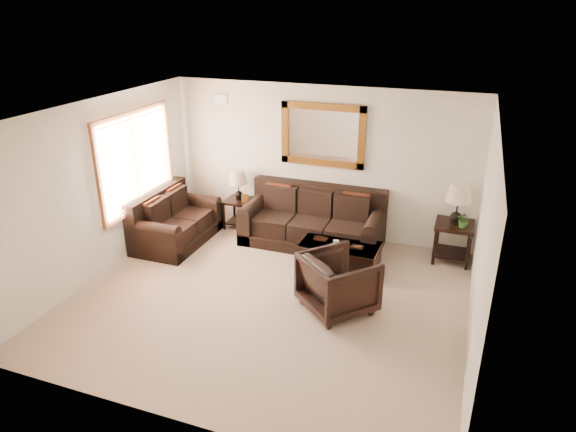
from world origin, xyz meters
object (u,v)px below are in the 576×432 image
at_px(sofa, 313,224).
at_px(armchair, 338,280).
at_px(end_table_left, 239,191).
at_px(loveseat, 174,224).
at_px(end_table_right, 457,212).
at_px(coffee_table, 340,253).

bearing_deg(sofa, armchair, -63.49).
relative_size(sofa, end_table_left, 2.18).
height_order(loveseat, end_table_right, end_table_right).
bearing_deg(coffee_table, loveseat, -177.34).
relative_size(sofa, coffee_table, 1.92).
height_order(sofa, end_table_left, end_table_left).
height_order(sofa, coffee_table, sofa).
xyz_separation_m(end_table_right, armchair, (-1.39, -2.07, -0.42)).
xyz_separation_m(loveseat, armchair, (3.31, -1.14, 0.11)).
distance_m(sofa, coffee_table, 1.02).
bearing_deg(coffee_table, end_table_right, 29.58).
distance_m(coffee_table, armchair, 1.24).
bearing_deg(end_table_right, coffee_table, -152.13).
relative_size(end_table_right, coffee_table, 1.05).
bearing_deg(loveseat, end_table_right, -78.73).
bearing_deg(end_table_right, armchair, -123.86).
xyz_separation_m(loveseat, end_table_left, (0.82, 0.99, 0.39)).
bearing_deg(end_table_left, end_table_right, -0.72).
xyz_separation_m(sofa, end_table_right, (2.36, 0.14, 0.51)).
relative_size(sofa, loveseat, 1.48).
distance_m(loveseat, end_table_left, 1.34).
bearing_deg(armchair, end_table_right, -81.91).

